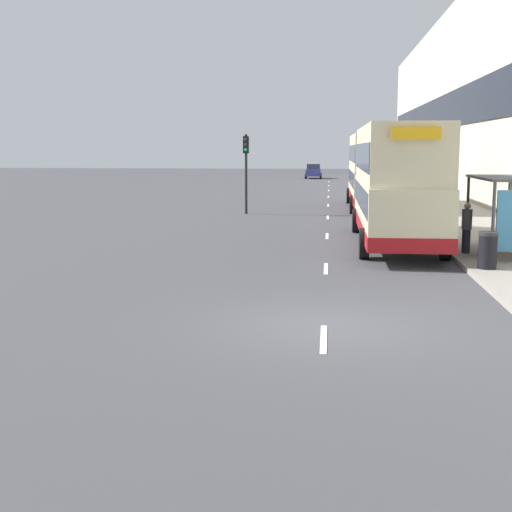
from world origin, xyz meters
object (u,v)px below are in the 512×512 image
traffic_light_far_kerb (246,160)px  litter_bin (488,250)px  bus_shelter (510,201)px  double_decker_bus_near (396,183)px  double_decker_bus_ahead (373,170)px  pedestrian_2 (467,227)px  car_0 (313,171)px

traffic_light_far_kerb → litter_bin: bearing=-63.1°
bus_shelter → double_decker_bus_near: size_ratio=0.37×
double_decker_bus_ahead → pedestrian_2: bearing=-84.2°
bus_shelter → double_decker_bus_near: bearing=136.3°
double_decker_bus_ahead → double_decker_bus_near: bearing=-90.5°
car_0 → double_decker_bus_near: bearing=94.2°
car_0 → litter_bin: 64.33m
pedestrian_2 → litter_bin: pedestrian_2 is taller
bus_shelter → traffic_light_far_kerb: (-10.17, 14.93, 1.01)m
pedestrian_2 → traffic_light_far_kerb: 17.22m
double_decker_bus_ahead → pedestrian_2: size_ratio=6.98×
bus_shelter → litter_bin: 3.22m
double_decker_bus_ahead → car_0: double_decker_bus_ahead is taller
pedestrian_2 → car_0: bearing=96.0°
car_0 → pedestrian_2: bearing=96.0°
car_0 → traffic_light_far_kerb: (-2.56, -46.36, 2.04)m
double_decker_bus_near → traffic_light_far_kerb: double_decker_bus_near is taller
double_decker_bus_near → pedestrian_2: bearing=-54.1°
bus_shelter → double_decker_bus_near: 4.58m
litter_bin → bus_shelter: bearing=65.8°
double_decker_bus_near → car_0: bearing=94.2°
double_decker_bus_ahead → litter_bin: size_ratio=10.93×
double_decker_bus_ahead → pedestrian_2: (1.91, -18.90, -1.31)m
double_decker_bus_near → double_decker_bus_ahead: size_ratio=0.99×
pedestrian_2 → litter_bin: size_ratio=1.56×
double_decker_bus_near → car_0: 58.33m
bus_shelter → double_decker_bus_ahead: (-3.17, 19.23, 0.41)m
bus_shelter → car_0: 61.77m
double_decker_bus_ahead → car_0: bearing=96.0°
double_decker_bus_ahead → litter_bin: (1.95, -21.95, -1.62)m
pedestrian_2 → litter_bin: 3.06m
litter_bin → traffic_light_far_kerb: size_ratio=0.25×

